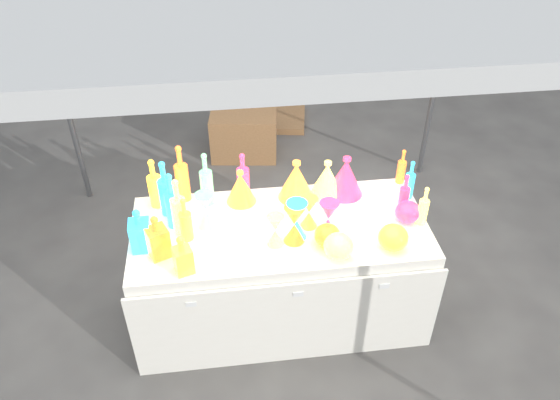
{
  "coord_description": "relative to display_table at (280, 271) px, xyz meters",
  "views": [
    {
      "loc": [
        -0.32,
        -2.51,
        2.9
      ],
      "look_at": [
        0.0,
        0.0,
        0.95
      ],
      "focal_mm": 35.0,
      "sensor_mm": 36.0,
      "label": 1
    }
  ],
  "objects": [
    {
      "name": "hourglass_0",
      "position": [
        0.07,
        -0.13,
        0.5
      ],
      "size": [
        0.16,
        0.16,
        0.25
      ],
      "primitive_type": null,
      "rotation": [
        0.0,
        0.0,
        -0.34
      ],
      "color": "#EEA819",
      "rests_on": "display_table"
    },
    {
      "name": "cardboard_box_closed",
      "position": [
        -0.09,
        2.03,
        -0.15
      ],
      "size": [
        0.67,
        0.52,
        0.45
      ],
      "primitive_type": "cube",
      "rotation": [
        0.0,
        0.0,
        -0.13
      ],
      "color": "#926742",
      "rests_on": "ground"
    },
    {
      "name": "lampshade_0",
      "position": [
        0.14,
        0.29,
        0.51
      ],
      "size": [
        0.3,
        0.3,
        0.27
      ],
      "primitive_type": null,
      "rotation": [
        0.0,
        0.0,
        0.34
      ],
      "color": "#DFEE32",
      "rests_on": "display_table"
    },
    {
      "name": "decanter_0",
      "position": [
        -0.57,
        -0.3,
        0.5
      ],
      "size": [
        0.12,
        0.12,
        0.25
      ],
      "primitive_type": null,
      "rotation": [
        0.0,
        0.0,
        0.32
      ],
      "color": "red",
      "rests_on": "display_table"
    },
    {
      "name": "globe_2",
      "position": [
        0.25,
        -0.19,
        0.44
      ],
      "size": [
        0.2,
        0.2,
        0.12
      ],
      "primitive_type": null,
      "rotation": [
        0.0,
        0.0,
        0.36
      ],
      "color": "#EEA819",
      "rests_on": "display_table"
    },
    {
      "name": "globe_1",
      "position": [
        0.29,
        -0.3,
        0.44
      ],
      "size": [
        0.22,
        0.22,
        0.14
      ],
      "primitive_type": null,
      "rotation": [
        0.0,
        0.0,
        -0.35
      ],
      "color": "teal",
      "rests_on": "display_table"
    },
    {
      "name": "bottle_9",
      "position": [
        0.86,
        0.37,
        0.5
      ],
      "size": [
        0.07,
        0.07,
        0.25
      ],
      "primitive_type": null,
      "rotation": [
        0.0,
        0.0,
        0.41
      ],
      "color": "#EEA819",
      "rests_on": "display_table"
    },
    {
      "name": "cardboard_box_flat",
      "position": [
        0.19,
        2.63,
        -0.34
      ],
      "size": [
        0.88,
        0.69,
        0.07
      ],
      "primitive_type": "cube",
      "rotation": [
        0.0,
        0.0,
        -0.17
      ],
      "color": "#926742",
      "rests_on": "ground"
    },
    {
      "name": "bottle_5",
      "position": [
        -0.43,
        0.3,
        0.56
      ],
      "size": [
        0.09,
        0.09,
        0.37
      ],
      "primitive_type": null,
      "rotation": [
        0.0,
        0.0,
        -0.17
      ],
      "color": "#A82181",
      "rests_on": "display_table"
    },
    {
      "name": "hourglass_3",
      "position": [
        -0.44,
        0.07,
        0.49
      ],
      "size": [
        0.15,
        0.15,
        0.23
      ],
      "primitive_type": null,
      "rotation": [
        0.0,
        0.0,
        0.39
      ],
      "color": "#A82181",
      "rests_on": "display_table"
    },
    {
      "name": "bottle_10",
      "position": [
        0.78,
        0.06,
        0.52
      ],
      "size": [
        0.07,
        0.07,
        0.28
      ],
      "primitive_type": null,
      "rotation": [
        0.0,
        0.0,
        0.12
      ],
      "color": "blue",
      "rests_on": "display_table"
    },
    {
      "name": "display_table",
      "position": [
        0.0,
        0.0,
        0.0
      ],
      "size": [
        1.84,
        0.83,
        0.75
      ],
      "color": "white",
      "rests_on": "ground"
    },
    {
      "name": "bottle_7",
      "position": [
        -0.63,
        0.1,
        0.56
      ],
      "size": [
        0.11,
        0.11,
        0.38
      ],
      "primitive_type": null,
      "rotation": [
        0.0,
        0.0,
        -0.24
      ],
      "color": "#198E1C",
      "rests_on": "display_table"
    },
    {
      "name": "bottle_4",
      "position": [
        -0.59,
        0.04,
        0.56
      ],
      "size": [
        0.11,
        0.11,
        0.38
      ],
      "primitive_type": null,
      "rotation": [
        0.0,
        0.0,
        -0.33
      ],
      "color": "teal",
      "rests_on": "display_table"
    },
    {
      "name": "hourglass_1",
      "position": [
        0.27,
        -0.1,
        0.5
      ],
      "size": [
        0.14,
        0.14,
        0.24
      ],
      "primitive_type": null,
      "rotation": [
        0.0,
        0.0,
        -0.2
      ],
      "color": "blue",
      "rests_on": "display_table"
    },
    {
      "name": "ground",
      "position": [
        -0.0,
        0.01,
        -0.37
      ],
      "size": [
        80.0,
        80.0,
        0.0
      ],
      "primitive_type": "plane",
      "color": "#625F5B",
      "rests_on": "ground"
    },
    {
      "name": "globe_0",
      "position": [
        0.62,
        -0.26,
        0.45
      ],
      "size": [
        0.22,
        0.22,
        0.14
      ],
      "primitive_type": null,
      "rotation": [
        0.0,
        0.0,
        0.33
      ],
      "color": "red",
      "rests_on": "display_table"
    },
    {
      "name": "globe_3",
      "position": [
        0.78,
        -0.04,
        0.44
      ],
      "size": [
        0.2,
        0.2,
        0.12
      ],
      "primitive_type": null,
      "rotation": [
        0.0,
        0.0,
        0.34
      ],
      "color": "blue",
      "rests_on": "display_table"
    },
    {
      "name": "decanter_2",
      "position": [
        -0.81,
        -0.08,
        0.52
      ],
      "size": [
        0.12,
        0.12,
        0.28
      ],
      "primitive_type": null,
      "rotation": [
        0.0,
        0.0,
        0.06
      ],
      "color": "#198E1C",
      "rests_on": "display_table"
    },
    {
      "name": "hourglass_5",
      "position": [
        0.08,
        -0.1,
        0.5
      ],
      "size": [
        0.16,
        0.16,
        0.25
      ],
      "primitive_type": null,
      "rotation": [
        0.0,
        0.0,
        0.37
      ],
      "color": "#198E1C",
      "rests_on": "display_table"
    },
    {
      "name": "bottle_1",
      "position": [
        -0.67,
        0.23,
        0.57
      ],
      "size": [
        0.11,
        0.11,
        0.38
      ],
      "primitive_type": null,
      "rotation": [
        0.0,
        0.0,
        -0.21
      ],
      "color": "#198E1C",
      "rests_on": "display_table"
    },
    {
      "name": "bottle_2",
      "position": [
        -0.58,
        0.36,
        0.58
      ],
      "size": [
        0.11,
        0.11,
        0.4
      ],
      "primitive_type": null,
      "rotation": [
        0.0,
        0.0,
        -0.26
      ],
      "color": "#EEA819",
      "rests_on": "display_table"
    },
    {
      "name": "hourglass_4",
      "position": [
        0.17,
        -0.01,
        0.48
      ],
      "size": [
        0.12,
        0.12,
        0.21
      ],
      "primitive_type": null,
      "rotation": [
        0.0,
        0.0,
        0.14
      ],
      "color": "red",
      "rests_on": "display_table"
    },
    {
      "name": "hourglass_2",
      "position": [
        -0.05,
        -0.15,
        0.48
      ],
      "size": [
        0.13,
        0.13,
        0.21
      ],
      "primitive_type": null,
      "rotation": [
        0.0,
        0.0,
        -0.26
      ],
      "color": "teal",
      "rests_on": "display_table"
    },
    {
      "name": "decanter_1",
      "position": [
        -0.71,
        -0.15,
        0.51
      ],
      "size": [
        0.15,
        0.15,
        0.28
      ],
      "primitive_type": null,
      "rotation": [
        0.0,
        0.0,
        0.41
      ],
      "color": "#EEA819",
      "rests_on": "display_table"
    },
    {
      "name": "bottle_3",
      "position": [
        -0.19,
        0.36,
        0.53
      ],
      "size": [
        0.08,
        0.08,
        0.31
      ],
      "primitive_type": null,
      "rotation": [
        0.0,
        0.0,
        -0.04
      ],
      "color": "blue",
      "rests_on": "display_table"
    },
    {
      "name": "bottle_8",
      "position": [
        0.86,
        0.2,
        0.51
      ],
      "size": [
        0.08,
        0.08,
        0.28
      ],
      "primitive_type": null,
      "rotation": [
        0.0,
        0.0,
        0.29
      ],
      "color": "#198E1C",
      "rests_on": "display_table"
    },
    {
      "name": "bottle_11",
      "position": [
        0.86,
        -0.07,
        0.51
      ],
      "size": [
        0.07,
        0.07,
        0.27
      ],
      "primitive_type": null,
      "rotation": [
        0.0,
        0.0,
        0.09
      ],
      "color": "teal",
      "rests_on": "display_table"
    },
    {
      "name": "lampshade_2",
      "position": [
        0.46,
        0.29,
        0.51
      ],
      "size": [
        0.25,
        0.25,
        0.28
      ],
      "primitive_type": null,
      "rotation": [
        0.0,
        0.0,
        0.09
      ],
      "color": "blue",
      "rests_on": "display_table"
    },
    {
      "name": "lampshade_3",
      "position": [
        0.34,
        0.29,
        0.5
      ],
      "size": [
        0.28,
        0.28,
        0.26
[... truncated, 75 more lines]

